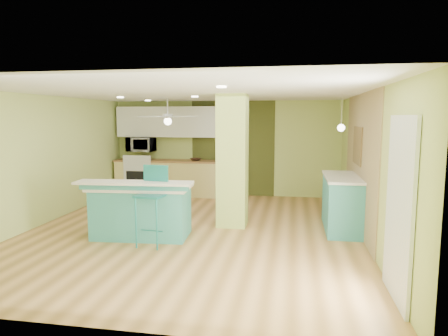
{
  "coord_description": "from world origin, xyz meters",
  "views": [
    {
      "loc": [
        1.79,
        -6.94,
        2.08
      ],
      "look_at": [
        0.5,
        0.4,
        1.12
      ],
      "focal_mm": 32.0,
      "sensor_mm": 36.0,
      "label": 1
    }
  ],
  "objects_px": {
    "bar_stool": "(153,192)",
    "fruit_bowl": "(196,159)",
    "peninsula": "(141,210)",
    "side_counter": "(342,203)",
    "canister": "(152,180)"
  },
  "relations": [
    {
      "from": "bar_stool",
      "to": "fruit_bowl",
      "type": "height_order",
      "value": "bar_stool"
    },
    {
      "from": "peninsula",
      "to": "side_counter",
      "type": "distance_m",
      "value": 3.66
    },
    {
      "from": "bar_stool",
      "to": "canister",
      "type": "bearing_deg",
      "value": 117.81
    },
    {
      "from": "bar_stool",
      "to": "fruit_bowl",
      "type": "xyz_separation_m",
      "value": [
        -0.3,
        4.06,
        0.1
      ]
    },
    {
      "from": "side_counter",
      "to": "canister",
      "type": "bearing_deg",
      "value": -164.34
    },
    {
      "from": "canister",
      "to": "fruit_bowl",
      "type": "bearing_deg",
      "value": 91.64
    },
    {
      "from": "bar_stool",
      "to": "peninsula",
      "type": "bearing_deg",
      "value": 140.88
    },
    {
      "from": "bar_stool",
      "to": "fruit_bowl",
      "type": "distance_m",
      "value": 4.07
    },
    {
      "from": "peninsula",
      "to": "fruit_bowl",
      "type": "xyz_separation_m",
      "value": [
        0.06,
        3.69,
        0.5
      ]
    },
    {
      "from": "peninsula",
      "to": "bar_stool",
      "type": "bearing_deg",
      "value": -49.81
    },
    {
      "from": "canister",
      "to": "peninsula",
      "type": "bearing_deg",
      "value": -140.56
    },
    {
      "from": "peninsula",
      "to": "bar_stool",
      "type": "relative_size",
      "value": 1.5
    },
    {
      "from": "side_counter",
      "to": "fruit_bowl",
      "type": "xyz_separation_m",
      "value": [
        -3.44,
        2.62,
        0.47
      ]
    },
    {
      "from": "fruit_bowl",
      "to": "bar_stool",
      "type": "bearing_deg",
      "value": -85.81
    },
    {
      "from": "side_counter",
      "to": "canister",
      "type": "distance_m",
      "value": 3.49
    }
  ]
}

